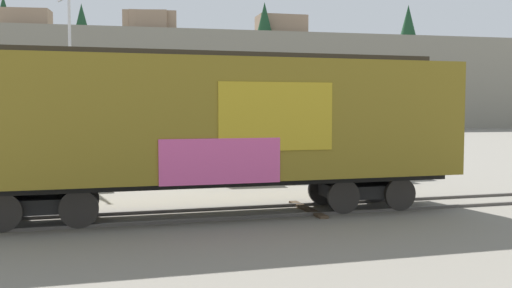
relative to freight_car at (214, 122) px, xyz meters
name	(u,v)px	position (x,y,z in m)	size (l,w,h in m)	color
ground_plane	(184,216)	(-0.80, 0.00, -2.49)	(260.00, 260.00, 0.00)	slate
track	(239,212)	(0.67, 0.04, -2.45)	(59.99, 5.12, 0.08)	#4C4742
freight_car	(214,122)	(0.00, 0.00, 0.00)	(13.38, 3.61, 4.34)	olive
flagpole	(68,49)	(-4.76, 10.09, 2.84)	(0.70, 1.44, 8.43)	silver
hillside	(144,84)	(-0.78, 71.68, 3.94)	(113.90, 32.67, 17.62)	gray
parked_car_blue	(73,163)	(-4.27, 6.65, -1.63)	(4.71, 2.49, 1.71)	navy
parked_car_black	(242,160)	(2.06, 6.84, -1.67)	(4.29, 2.07, 1.64)	black
parked_car_silver	(364,156)	(7.14, 6.76, -1.60)	(4.21, 2.10, 1.79)	#B7BABF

